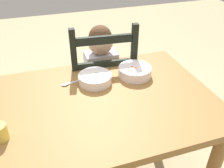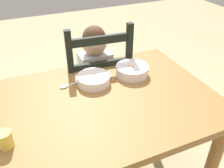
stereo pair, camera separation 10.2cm
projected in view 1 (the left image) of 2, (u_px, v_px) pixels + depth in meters
The scene contains 7 objects.
dining_table at pixel (104, 117), 1.34m from camera, with size 1.16×0.84×0.76m.
dining_chair at pixel (102, 90), 1.83m from camera, with size 0.46×0.46×1.03m.
child_figure at pixel (102, 72), 1.74m from camera, with size 0.32×0.31×0.97m.
bowl_of_peas at pixel (96, 78), 1.40m from camera, with size 0.19×0.19×0.05m.
bowl_of_carrots at pixel (135, 71), 1.46m from camera, with size 0.20×0.20×0.06m.
spoon at pixel (69, 83), 1.39m from camera, with size 0.14×0.05×0.01m.
drinking_cup at pixel (0, 132), 1.02m from camera, with size 0.06×0.06×0.08m, color #EBCE4F.
Camera 1 is at (-0.28, -0.98, 1.52)m, focal length 39.29 mm.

